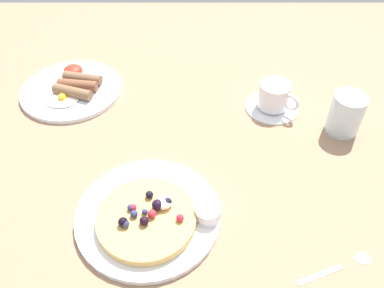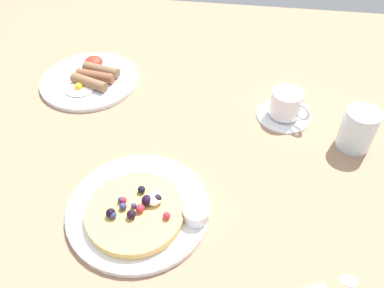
{
  "view_description": "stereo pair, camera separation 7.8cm",
  "coord_description": "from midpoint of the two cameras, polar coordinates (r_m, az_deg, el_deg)",
  "views": [
    {
      "loc": [
        2.03,
        -57.07,
        59.01
      ],
      "look_at": [
        1.84,
        -1.57,
        4.0
      ],
      "focal_mm": 36.6,
      "sensor_mm": 36.0,
      "label": 1
    },
    {
      "loc": [
        9.79,
        -56.5,
        59.01
      ],
      "look_at": [
        1.84,
        -1.57,
        4.0
      ],
      "focal_mm": 36.6,
      "sensor_mm": 36.0,
      "label": 2
    }
  ],
  "objects": [
    {
      "name": "coffee_saucer",
      "position": [
        0.94,
        15.55,
        4.05
      ],
      "size": [
        12.47,
        12.47,
        0.84
      ],
      "primitive_type": "cylinder",
      "color": "white",
      "rests_on": "ground_plane"
    },
    {
      "name": "pancake_plate",
      "position": [
        0.72,
        -4.69,
        -9.62
      ],
      "size": [
        26.01,
        26.01,
        1.2
      ],
      "primitive_type": "cylinder",
      "color": "white",
      "rests_on": "ground_plane"
    },
    {
      "name": "breakfast_plate",
      "position": [
        1.03,
        -12.6,
        8.97
      ],
      "size": [
        24.59,
        24.59,
        1.1
      ],
      "primitive_type": "cylinder",
      "color": "white",
      "rests_on": "ground_plane"
    },
    {
      "name": "syrup_ramekin",
      "position": [
        0.69,
        3.88,
        -10.24
      ],
      "size": [
        4.68,
        4.68,
        2.51
      ],
      "color": "white",
      "rests_on": "pancake_plate"
    },
    {
      "name": "pancake_with_berries",
      "position": [
        0.7,
        -5.01,
        -9.99
      ],
      "size": [
        17.4,
        17.4,
        3.69
      ],
      "color": "#E2B25F",
      "rests_on": "pancake_plate"
    },
    {
      "name": "teaspoon",
      "position": [
        0.7,
        23.04,
        -18.42
      ],
      "size": [
        13.14,
        5.79,
        0.6
      ],
      "color": "silver",
      "rests_on": "ground_plane"
    },
    {
      "name": "fried_breakfast",
      "position": [
        1.02,
        -12.15,
        9.78
      ],
      "size": [
        12.4,
        16.05,
        2.83
      ],
      "color": "brown",
      "rests_on": "breakfast_plate"
    },
    {
      "name": "water_glass",
      "position": [
        0.89,
        25.38,
        1.84
      ],
      "size": [
        7.07,
        7.07,
        9.13
      ],
      "primitive_type": "cylinder",
      "color": "silver",
      "rests_on": "ground_plane"
    },
    {
      "name": "coffee_cup",
      "position": [
        0.91,
        16.06,
        5.65
      ],
      "size": [
        8.65,
        8.31,
        5.96
      ],
      "color": "white",
      "rests_on": "coffee_saucer"
    },
    {
      "name": "ground_plane",
      "position": [
        0.83,
        1.58,
        -1.94
      ],
      "size": [
        172.46,
        140.78,
        3.0
      ],
      "primitive_type": "cube",
      "color": "#9C7659"
    }
  ]
}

